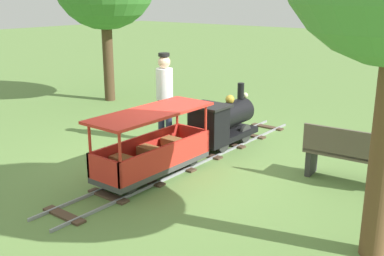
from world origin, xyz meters
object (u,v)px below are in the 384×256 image
locomotive (222,121)px  park_bench (350,156)px  conductor_person (165,90)px  passenger_car (153,150)px

locomotive → park_bench: 2.34m
locomotive → conductor_person: conductor_person is taller
park_bench → locomotive: bearing=175.2°
conductor_person → passenger_car: bearing=-54.4°
passenger_car → conductor_person: bearing=125.6°
locomotive → conductor_person: bearing=-161.0°
passenger_car → locomotive: bearing=90.0°
locomotive → park_bench: size_ratio=1.09×
locomotive → park_bench: bearing=-4.8°
conductor_person → park_bench: 3.40m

